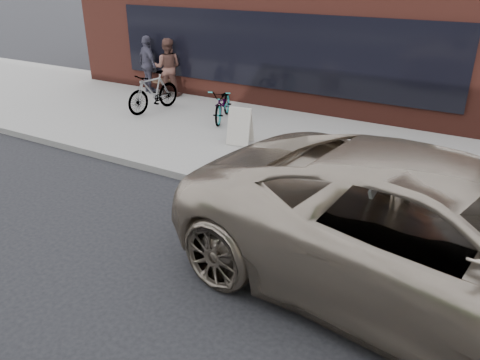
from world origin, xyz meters
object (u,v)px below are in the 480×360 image
at_px(sandwich_sign, 240,125).
at_px(motorcycle, 312,228).
at_px(cafe_patron_right, 148,64).
at_px(bicycle_front, 223,104).
at_px(cafe_table, 163,81).
at_px(bicycle_rear, 153,92).
at_px(cafe_patron_left, 168,67).
at_px(minivan, 446,242).

bearing_deg(sandwich_sign, motorcycle, -57.96).
bearing_deg(sandwich_sign, cafe_patron_right, 141.68).
height_order(motorcycle, sandwich_sign, motorcycle).
distance_m(bicycle_front, cafe_table, 3.45).
bearing_deg(bicycle_front, bicycle_rear, 166.83).
height_order(motorcycle, cafe_table, motorcycle).
xyz_separation_m(sandwich_sign, cafe_table, (-4.37, 2.75, -0.05)).
bearing_deg(cafe_patron_left, motorcycle, 113.95).
bearing_deg(motorcycle, minivan, -2.46).
distance_m(bicycle_front, cafe_patron_right, 3.76).
bearing_deg(minivan, bicycle_rear, 69.59).
relative_size(motorcycle, bicycle_rear, 1.24).
bearing_deg(motorcycle, cafe_table, 139.06).
bearing_deg(minivan, bicycle_front, 60.34).
relative_size(minivan, bicycle_rear, 3.73).
bearing_deg(motorcycle, bicycle_front, 131.45).
relative_size(minivan, cafe_table, 9.48).
bearing_deg(minivan, cafe_patron_left, 64.13).
relative_size(minivan, bicycle_front, 4.13).
xyz_separation_m(minivan, sandwich_sign, (-4.75, 3.45, -0.35)).
bearing_deg(bicycle_front, sandwich_sign, -65.62).
distance_m(sandwich_sign, cafe_table, 5.16).
distance_m(motorcycle, cafe_patron_right, 9.88).
bearing_deg(bicycle_rear, sandwich_sign, -8.66).
bearing_deg(sandwich_sign, cafe_table, 137.67).
xyz_separation_m(minivan, cafe_patron_left, (-8.75, 6.00, 0.09)).
bearing_deg(cafe_table, bicycle_front, -25.30).
xyz_separation_m(cafe_table, cafe_patron_left, (0.37, -0.20, 0.49)).
relative_size(motorcycle, cafe_patron_right, 1.26).
xyz_separation_m(motorcycle, cafe_patron_left, (-7.11, 5.97, 0.41)).
relative_size(motorcycle, cafe_patron_left, 1.28).
relative_size(minivan, cafe_patron_left, 3.86).
relative_size(cafe_table, cafe_patron_right, 0.40).
height_order(sandwich_sign, cafe_table, sandwich_sign).
height_order(bicycle_rear, cafe_patron_left, cafe_patron_left).
distance_m(minivan, cafe_table, 11.03).
bearing_deg(cafe_table, motorcycle, -39.54).
bearing_deg(sandwich_sign, cafe_patron_left, 137.35).
xyz_separation_m(bicycle_rear, cafe_patron_right, (-1.43, 1.53, 0.34)).
xyz_separation_m(motorcycle, minivan, (1.64, -0.03, 0.32)).
bearing_deg(cafe_table, bicycle_rear, -58.87).
relative_size(motorcycle, bicycle_front, 1.37).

